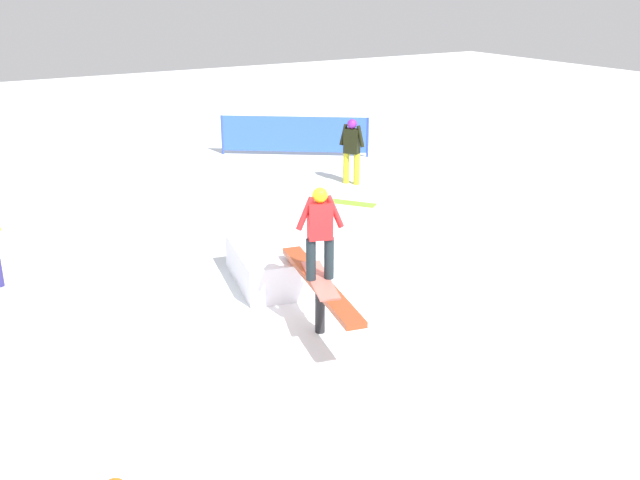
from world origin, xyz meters
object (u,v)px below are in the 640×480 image
object	(u,v)px
rail_feature	(320,288)
loose_snowboard_lime	(348,203)
bystander_black	(352,148)
main_rider_on_rail	(320,236)

from	to	relation	value
rail_feature	loose_snowboard_lime	xyz separation A→B (m)	(-4.95, 3.69, -0.67)
bystander_black	loose_snowboard_lime	distance (m)	1.84
main_rider_on_rail	loose_snowboard_lime	xyz separation A→B (m)	(-4.95, 3.69, -1.43)
rail_feature	bystander_black	xyz separation A→B (m)	(-6.26, 4.63, 0.21)
main_rider_on_rail	bystander_black	distance (m)	7.81
loose_snowboard_lime	rail_feature	bearing A→B (deg)	105.94
rail_feature	loose_snowboard_lime	distance (m)	6.21
rail_feature	bystander_black	world-z (taller)	bystander_black
main_rider_on_rail	loose_snowboard_lime	bearing A→B (deg)	162.07
rail_feature	bystander_black	size ratio (longest dim) A/B	1.75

